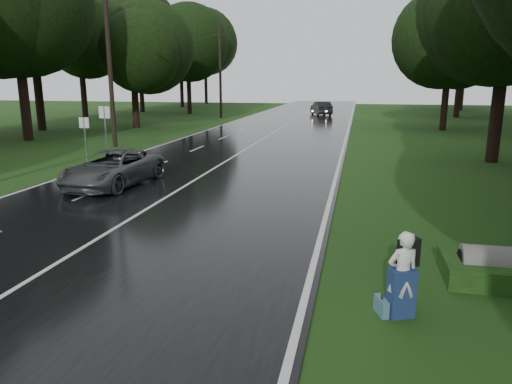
% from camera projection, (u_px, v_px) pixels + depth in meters
% --- Properties ---
extents(ground, '(160.00, 160.00, 0.00)m').
position_uv_depth(ground, '(13.00, 292.00, 9.55)').
color(ground, '#1E4113').
rests_on(ground, ground).
extents(road, '(12.00, 140.00, 0.04)m').
position_uv_depth(road, '(245.00, 150.00, 28.57)').
color(road, black).
rests_on(road, ground).
extents(lane_center, '(0.12, 140.00, 0.01)m').
position_uv_depth(lane_center, '(245.00, 150.00, 28.57)').
color(lane_center, silver).
rests_on(lane_center, road).
extents(grey_car, '(2.64, 5.15, 1.39)m').
position_uv_depth(grey_car, '(113.00, 168.00, 18.86)').
color(grey_car, '#444748').
rests_on(grey_car, road).
extents(far_car, '(3.10, 5.16, 1.60)m').
position_uv_depth(far_car, '(321.00, 108.00, 56.95)').
color(far_car, black).
rests_on(far_car, road).
extents(hitchhiker, '(0.69, 0.67, 1.61)m').
position_uv_depth(hitchhiker, '(403.00, 277.00, 8.43)').
color(hitchhiker, silver).
rests_on(hitchhiker, ground).
extents(suitcase, '(0.27, 0.46, 0.31)m').
position_uv_depth(suitcase, '(381.00, 306.00, 8.61)').
color(suitcase, '#437084').
rests_on(suitcase, ground).
extents(culvert, '(1.52, 0.76, 0.76)m').
position_uv_depth(culvert, '(496.00, 281.00, 10.08)').
color(culvert, slate).
rests_on(culvert, ground).
extents(utility_pole_mid, '(1.80, 0.28, 10.64)m').
position_uv_depth(utility_pole_mid, '(115.00, 147.00, 30.29)').
color(utility_pole_mid, black).
rests_on(utility_pole_mid, ground).
extents(utility_pole_far, '(1.80, 0.28, 9.91)m').
position_uv_depth(utility_pole_far, '(221.00, 118.00, 53.22)').
color(utility_pole_far, black).
rests_on(utility_pole_far, ground).
extents(road_sign_a, '(0.55, 0.10, 2.29)m').
position_uv_depth(road_sign_a, '(87.00, 161.00, 24.88)').
color(road_sign_a, white).
rests_on(road_sign_a, ground).
extents(road_sign_b, '(0.66, 0.10, 2.73)m').
position_uv_depth(road_sign_b, '(107.00, 155.00, 26.87)').
color(road_sign_b, white).
rests_on(road_sign_b, ground).
extents(tree_left_d, '(10.56, 10.56, 16.50)m').
position_uv_depth(tree_left_d, '(29.00, 140.00, 33.54)').
color(tree_left_d, black).
rests_on(tree_left_d, ground).
extents(tree_left_e, '(7.47, 7.47, 11.67)m').
position_uv_depth(tree_left_e, '(137.00, 128.00, 42.47)').
color(tree_left_e, black).
rests_on(tree_left_e, ground).
extents(tree_left_f, '(9.64, 9.64, 15.06)m').
position_uv_depth(tree_left_f, '(190.00, 114.00, 59.36)').
color(tree_left_f, black).
rests_on(tree_left_f, ground).
extents(tree_right_d, '(9.09, 9.09, 14.20)m').
position_uv_depth(tree_right_d, '(491.00, 162.00, 24.63)').
color(tree_right_d, black).
rests_on(tree_right_d, ground).
extents(tree_right_e, '(8.41, 8.41, 13.14)m').
position_uv_depth(tree_right_e, '(442.00, 130.00, 40.14)').
color(tree_right_e, black).
rests_on(tree_right_e, ground).
extents(tree_right_f, '(9.80, 9.80, 15.32)m').
position_uv_depth(tree_right_f, '(456.00, 117.00, 53.88)').
color(tree_right_f, black).
rests_on(tree_right_f, ground).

